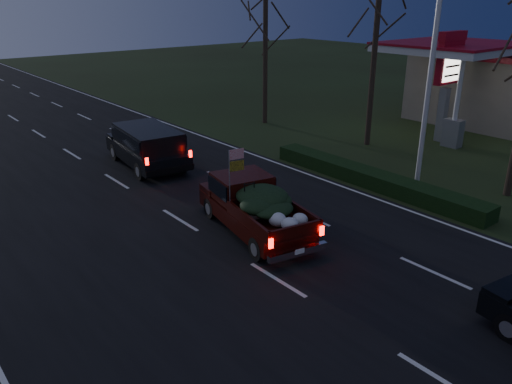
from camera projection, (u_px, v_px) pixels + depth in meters
ground at (277, 280)px, 13.47m from camera, size 120.00×120.00×0.00m
road_asphalt at (277, 280)px, 13.47m from camera, size 14.00×120.00×0.02m
hedge_row at (372, 178)px, 20.14m from camera, size 1.00×10.00×0.60m
light_pole at (434, 45)px, 18.54m from camera, size 0.50×0.90×9.16m
gas_price_pylon at (449, 68)px, 25.17m from camera, size 2.00×0.41×5.57m
gas_station_building at (499, 85)px, 31.27m from camera, size 10.00×7.00×4.00m
gas_canopy at (453, 52)px, 26.86m from camera, size 7.10×6.10×4.88m
bare_tree_mid at (378, 15)px, 23.59m from camera, size 3.60×3.60×8.50m
bare_tree_far at (265, 33)px, 28.43m from camera, size 3.60×3.60×7.00m
pickup_truck at (254, 204)px, 15.98m from camera, size 2.75×5.13×2.55m
lead_suv at (147, 143)px, 22.08m from camera, size 2.70×5.29×1.46m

